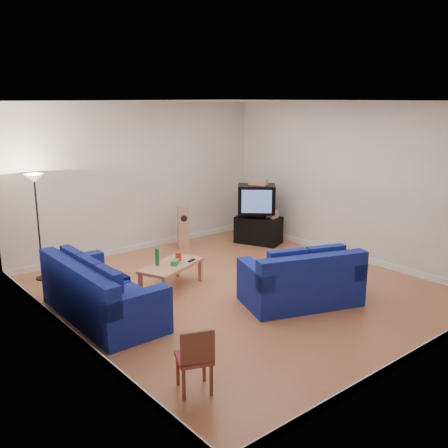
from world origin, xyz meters
TOP-DOWN VIEW (x-y plane):
  - room at (0.00, 0.00)m, footprint 6.01×6.51m
  - sofa_three_seat at (-2.40, 0.46)m, footprint 1.01×2.33m
  - sofa_loveseat at (0.37, -1.13)m, footprint 2.06×1.58m
  - coffee_table at (-0.86, 0.80)m, footprint 1.34×1.00m
  - bottle at (-1.08, 0.89)m, footprint 0.10×0.10m
  - tissue_box at (-0.83, 0.73)m, footprint 0.22×0.22m
  - red_canister at (-0.65, 0.88)m, footprint 0.15×0.15m
  - remote at (-0.49, 0.72)m, footprint 0.18×0.12m
  - tv_stand at (2.30, 1.94)m, footprint 0.92×1.15m
  - av_receiver at (2.30, 1.99)m, footprint 0.52×0.55m
  - television at (2.25, 1.97)m, footprint 1.03×1.01m
  - centre_speaker at (2.27, 1.94)m, footprint 0.32×0.45m
  - speaker_left at (0.71, 2.70)m, footprint 0.33×0.35m
  - speaker_right at (2.45, 1.66)m, footprint 0.28×0.24m
  - floor_lamp at (-2.45, 2.70)m, footprint 0.33×0.33m
  - dining_chair at (-2.47, -2.11)m, footprint 0.50×0.50m

SIDE VIEW (x-z plane):
  - tv_stand at x=2.30m, z-range 0.00..0.62m
  - sofa_three_seat at x=-2.40m, z-range -0.12..0.78m
  - sofa_loveseat at x=0.37m, z-range -0.11..0.80m
  - coffee_table at x=-0.86m, z-range 0.17..0.60m
  - speaker_right at x=2.45m, z-range 0.00..0.81m
  - dining_chair at x=-2.47m, z-range 0.05..0.84m
  - remote at x=-0.49m, z-range 0.44..0.46m
  - tissue_box at x=-0.83m, z-range 0.44..0.52m
  - speaker_left at x=0.71m, z-range 0.00..0.97m
  - red_canister at x=-0.65m, z-range 0.44..0.59m
  - bottle at x=-1.08m, z-range 0.44..0.75m
  - av_receiver at x=2.30m, z-range 0.62..0.72m
  - television at x=2.25m, z-range 0.72..1.36m
  - centre_speaker at x=2.27m, z-range 1.36..1.51m
  - room at x=0.00m, z-range -0.06..3.15m
  - floor_lamp at x=-2.45m, z-range 0.64..2.59m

